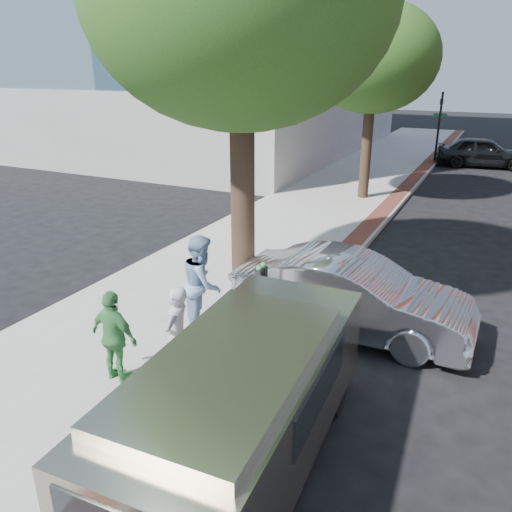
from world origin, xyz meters
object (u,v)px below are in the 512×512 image
Objects in this scene: person_gray at (177,335)px; bg_car at (483,152)px; parking_meter at (261,285)px; person_green at (115,337)px; person_officer at (202,283)px; van at (249,393)px; sedan_silver at (351,295)px.

person_gray is 23.79m from bg_car.
person_green reaches higher than parking_meter.
parking_meter is 0.32× the size of bg_car.
person_officer is (-0.55, 1.65, 0.14)m from person_gray.
parking_meter is at bearing 109.84° from van.
parking_meter is at bearing 132.50° from sedan_silver.
person_officer reaches higher than van.
person_gray is 0.35× the size of sedan_silver.
person_gray is (-0.58, -1.90, -0.23)m from parking_meter.
sedan_silver is at bearing 83.96° from van.
parking_meter is 3.02m from van.
van is (-1.50, -24.45, 0.21)m from bg_car.
parking_meter is 0.77× the size of person_officer.
sedan_silver is (1.97, 3.10, -0.20)m from person_gray.
sedan_silver is 20.51m from bg_car.
person_officer is 0.41× the size of sedan_silver.
person_green is at bearing 142.39° from sedan_silver.
parking_meter reaches higher than sedan_silver.
person_green is 0.33× the size of sedan_silver.
person_green is at bearing -72.15° from person_gray.
sedan_silver is 4.00m from van.
van is at bearing -67.39° from parking_meter.
sedan_silver is 0.93× the size of van.
van is at bearing -163.39° from person_officer.
person_green is (-1.49, -2.33, -0.27)m from parking_meter.
bg_car is (4.15, 24.00, -0.14)m from person_green.
bg_car is 24.50m from van.
person_green reaches higher than bg_car.
parking_meter is at bearing -103.20° from person_officer.
person_officer is (-1.13, -0.24, -0.09)m from parking_meter.
person_gray is at bearing -107.03° from parking_meter.
van is at bearing 55.56° from person_gray.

